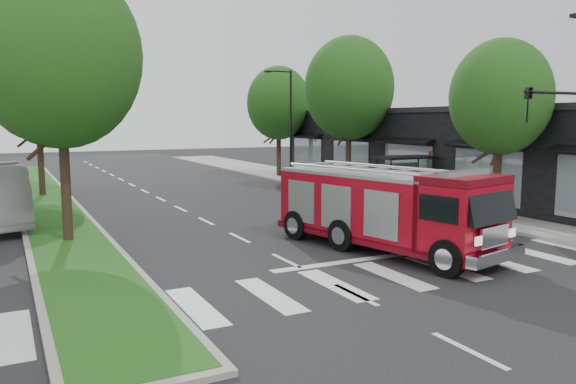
# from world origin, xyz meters

# --- Properties ---
(ground) EXTENTS (140.00, 140.00, 0.00)m
(ground) POSITION_xyz_m (0.00, 0.00, 0.00)
(ground) COLOR black
(ground) RESTS_ON ground
(sidewalk_right) EXTENTS (5.00, 80.00, 0.15)m
(sidewalk_right) POSITION_xyz_m (12.50, 10.00, 0.07)
(sidewalk_right) COLOR gray
(sidewalk_right) RESTS_ON ground
(median) EXTENTS (3.00, 50.00, 0.15)m
(median) POSITION_xyz_m (-6.00, 18.00, 0.08)
(median) COLOR gray
(median) RESTS_ON ground
(storefront_row) EXTENTS (8.00, 30.00, 5.00)m
(storefront_row) POSITION_xyz_m (17.00, 10.00, 2.50)
(storefront_row) COLOR black
(storefront_row) RESTS_ON ground
(bus_shelter) EXTENTS (3.20, 1.60, 2.61)m
(bus_shelter) POSITION_xyz_m (11.20, 8.15, 2.04)
(bus_shelter) COLOR black
(bus_shelter) RESTS_ON ground
(tree_right_near) EXTENTS (4.40, 4.40, 8.05)m
(tree_right_near) POSITION_xyz_m (11.50, 2.00, 5.51)
(tree_right_near) COLOR black
(tree_right_near) RESTS_ON ground
(tree_right_mid) EXTENTS (5.60, 5.60, 9.72)m
(tree_right_mid) POSITION_xyz_m (11.50, 14.00, 6.49)
(tree_right_mid) COLOR black
(tree_right_mid) RESTS_ON ground
(tree_right_far) EXTENTS (5.00, 5.00, 8.73)m
(tree_right_far) POSITION_xyz_m (11.50, 24.00, 5.84)
(tree_right_far) COLOR black
(tree_right_far) RESTS_ON ground
(tree_median_near) EXTENTS (5.80, 5.80, 10.16)m
(tree_median_near) POSITION_xyz_m (-6.00, 6.00, 6.81)
(tree_median_near) COLOR black
(tree_median_near) RESTS_ON ground
(tree_median_far) EXTENTS (5.60, 5.60, 9.72)m
(tree_median_far) POSITION_xyz_m (-6.00, 20.00, 6.49)
(tree_median_far) COLOR black
(tree_median_far) RESTS_ON ground
(streetlight_right_far) EXTENTS (2.11, 0.20, 8.00)m
(streetlight_right_far) POSITION_xyz_m (10.35, 20.00, 4.48)
(streetlight_right_far) COLOR black
(streetlight_right_far) RESTS_ON ground
(fire_engine) EXTENTS (4.47, 9.14, 3.04)m
(fire_engine) POSITION_xyz_m (3.71, -0.23, 1.46)
(fire_engine) COLOR #63050F
(fire_engine) RESTS_ON ground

